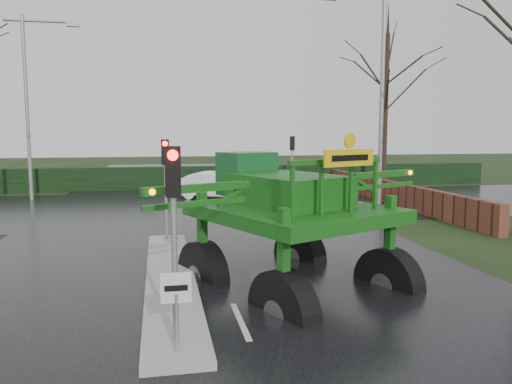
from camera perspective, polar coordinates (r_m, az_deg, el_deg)
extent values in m
plane|color=black|center=(10.27, -1.79, -14.62)|extent=(140.00, 140.00, 0.00)
cube|color=black|center=(19.85, -6.50, -4.10)|extent=(14.00, 80.00, 0.02)
cube|color=black|center=(25.75, -7.58, -1.60)|extent=(80.00, 12.00, 0.02)
cube|color=gray|center=(12.96, -9.75, -9.71)|extent=(1.20, 10.00, 0.16)
cube|color=black|center=(33.60, -8.46, 1.62)|extent=(44.00, 0.90, 1.50)
cube|color=#592D1E|center=(28.31, 14.12, 0.23)|extent=(0.40, 20.00, 1.20)
cylinder|color=gray|center=(8.52, -9.05, -14.62)|extent=(0.07, 0.07, 1.00)
cube|color=silver|center=(8.32, -9.13, -10.77)|extent=(0.50, 0.04, 0.50)
cube|color=black|center=(8.30, -9.12, -10.81)|extent=(0.38, 0.01, 0.10)
cylinder|color=gray|center=(8.67, -9.31, -6.62)|extent=(0.10, 0.10, 3.50)
cube|color=black|center=(8.46, -9.48, 2.31)|extent=(0.26, 0.22, 0.85)
sphere|color=#FF0C07|center=(8.31, -9.50, 4.17)|extent=(0.18, 0.18, 0.18)
cylinder|color=gray|center=(17.05, -10.25, -0.03)|extent=(0.10, 0.10, 3.50)
cube|color=black|center=(16.95, -10.34, 4.51)|extent=(0.26, 0.22, 0.85)
sphere|color=#FF0C07|center=(16.81, -10.36, 5.44)|extent=(0.18, 0.18, 0.18)
cylinder|color=gray|center=(30.58, 4.15, 3.05)|extent=(0.10, 0.10, 3.50)
cube|color=black|center=(30.52, 4.17, 5.58)|extent=(0.26, 0.22, 0.85)
sphere|color=#FF0C07|center=(30.64, 4.11, 6.11)|extent=(0.18, 0.18, 0.18)
cylinder|color=gray|center=(23.70, 14.16, 9.64)|extent=(0.20, 0.20, 10.00)
cylinder|color=gray|center=(30.27, -24.70, 8.57)|extent=(0.20, 0.20, 10.00)
cylinder|color=gray|center=(30.65, -23.64, 17.46)|extent=(3.52, 0.14, 0.14)
cube|color=gray|center=(30.32, -20.22, 17.50)|extent=(0.65, 0.30, 0.20)
cylinder|color=black|center=(33.75, 14.57, 8.73)|extent=(0.32, 0.32, 10.00)
cone|color=black|center=(34.45, 14.88, 18.41)|extent=(0.24, 0.24, 2.50)
cylinder|color=black|center=(10.91, -9.42, -8.27)|extent=(1.24, 1.90, 1.86)
cylinder|color=#595B56|center=(10.91, -9.42, -8.27)|extent=(0.77, 0.82, 0.65)
cube|color=#0E4E12|center=(10.67, -9.54, -2.24)|extent=(0.27, 0.27, 2.14)
cylinder|color=black|center=(12.70, 4.27, -6.04)|extent=(1.24, 1.90, 1.86)
cylinder|color=#595B56|center=(12.70, 4.27, -6.04)|extent=(0.77, 0.82, 0.65)
cube|color=#0E4E12|center=(12.50, 4.31, -0.84)|extent=(0.27, 0.27, 2.14)
cylinder|color=black|center=(8.19, 1.42, -13.35)|extent=(1.24, 1.90, 1.86)
cylinder|color=#595B56|center=(8.19, 1.42, -13.35)|extent=(0.77, 0.82, 0.65)
cube|color=#0E4E12|center=(7.86, 1.45, -5.39)|extent=(0.27, 0.27, 2.14)
cylinder|color=black|center=(10.46, 16.32, -9.12)|extent=(1.24, 1.90, 1.86)
cylinder|color=#595B56|center=(10.46, 16.32, -9.12)|extent=(0.77, 0.82, 0.65)
cube|color=#0E4E12|center=(10.21, 16.54, -2.83)|extent=(0.27, 0.27, 2.14)
cube|color=#0E4E12|center=(10.09, 3.23, 0.79)|extent=(5.41, 5.68, 0.33)
cube|color=#0E4E12|center=(10.19, 2.59, 3.73)|extent=(3.02, 3.39, 0.84)
cube|color=#124F22|center=(11.69, -3.11, 5.72)|extent=(1.73, 1.60, 1.21)
cube|color=#0E4E12|center=(8.94, 9.39, 8.58)|extent=(2.58, 1.27, 0.11)
cube|color=#0E4E12|center=(8.14, -11.52, 5.12)|extent=(2.26, 1.17, 0.17)
sphere|color=orange|center=(7.68, -18.20, 4.82)|extent=(0.13, 0.13, 0.13)
cube|color=#0E4E12|center=(11.90, 15.63, 5.50)|extent=(2.26, 1.17, 0.17)
sphere|color=orange|center=(12.66, 18.85, 5.45)|extent=(0.13, 0.13, 0.13)
cube|color=#DFB20B|center=(8.68, 11.17, 9.21)|extent=(1.37, 0.67, 0.37)
cube|color=black|center=(8.68, 11.17, 9.21)|extent=(1.02, 0.48, 0.13)
cylinder|color=#DFB20B|center=(8.71, 11.22, 11.65)|extent=(0.32, 0.17, 0.33)
imported|color=white|center=(28.47, -4.59, -0.77)|extent=(4.87, 3.17, 1.52)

